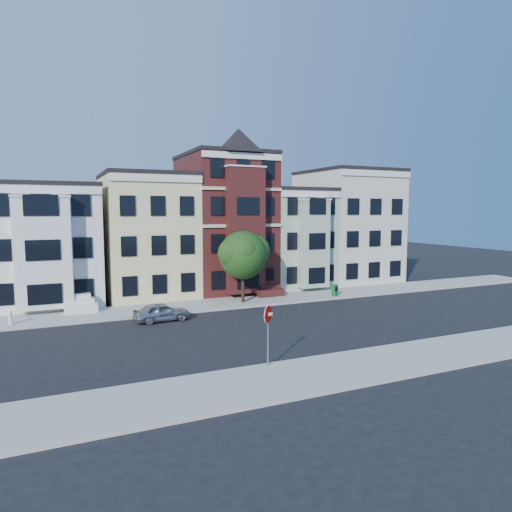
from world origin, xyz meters
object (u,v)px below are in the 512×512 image
street_tree (243,258)px  fire_hydrant (10,319)px  newspaper_box (335,290)px  parked_car (161,312)px  stop_sign (268,331)px

street_tree → fire_hydrant: bearing=-178.3°
fire_hydrant → newspaper_box: bearing=-0.9°
parked_car → newspaper_box: bearing=-86.6°
fire_hydrant → stop_sign: (11.42, -13.40, 1.26)m
stop_sign → street_tree: bearing=53.7°
parked_car → newspaper_box: size_ratio=3.78×
newspaper_box → fire_hydrant: newspaper_box is taller
newspaper_box → fire_hydrant: 23.87m
stop_sign → parked_car: bearing=84.6°
parked_car → newspaper_box: 15.07m
street_tree → parked_car: 8.15m
fire_hydrant → stop_sign: size_ratio=0.21×
street_tree → fire_hydrant: (-15.95, -0.47, -3.08)m
newspaper_box → fire_hydrant: (-23.87, 0.39, -0.14)m
street_tree → stop_sign: bearing=-108.1°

